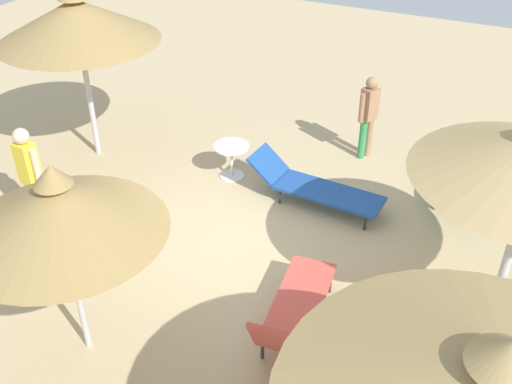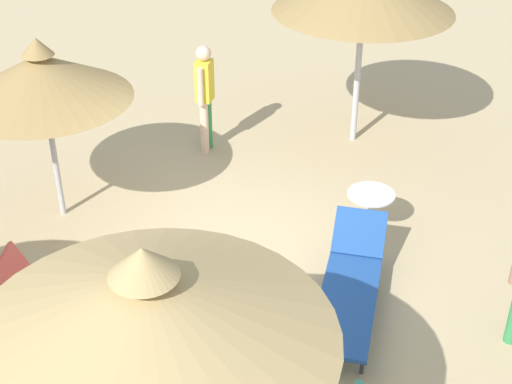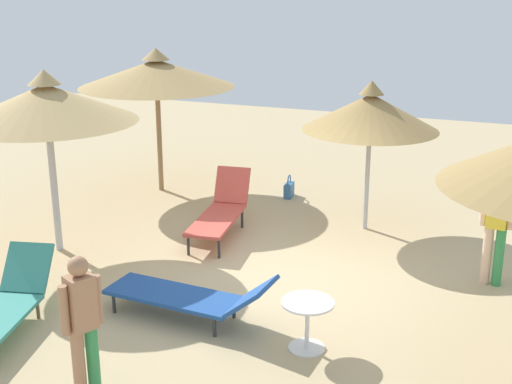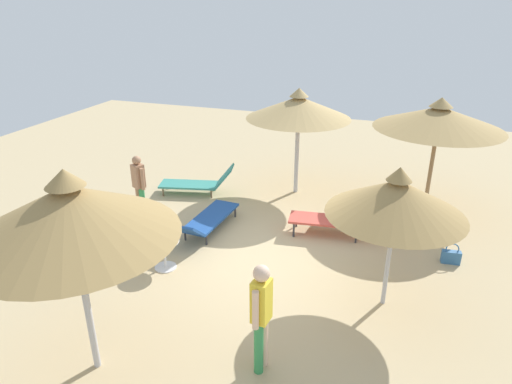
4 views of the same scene
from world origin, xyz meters
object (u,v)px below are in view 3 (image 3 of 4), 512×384
(parasol_umbrella_back, at_px, (156,73))
(lounge_chair_near_left, at_px, (3,306))
(side_table_round, at_px, (307,317))
(person_standing_front, at_px, (497,218))
(person_standing_far_right, at_px, (82,319))
(handbag, at_px, (289,189))
(lounge_chair_near_right, at_px, (192,296))
(lounge_chair_edge, at_px, (221,210))
(parasol_umbrella_far_right, at_px, (371,112))
(parasol_umbrella_center, at_px, (46,103))

(parasol_umbrella_back, bearing_deg, lounge_chair_near_left, -80.10)
(side_table_round, bearing_deg, person_standing_front, 54.19)
(person_standing_far_right, distance_m, handbag, 6.90)
(lounge_chair_near_right, xyz_separation_m, person_standing_front, (3.37, 2.40, 0.64))
(parasol_umbrella_back, distance_m, lounge_chair_edge, 3.35)
(parasol_umbrella_far_right, xyz_separation_m, lounge_chair_edge, (-2.11, -1.16, -1.55))
(parasol_umbrella_center, bearing_deg, parasol_umbrella_back, 90.26)
(lounge_chair_near_left, bearing_deg, lounge_chair_edge, 73.81)
(parasol_umbrella_far_right, distance_m, side_table_round, 4.36)
(lounge_chair_edge, bearing_deg, lounge_chair_near_right, -73.25)
(lounge_chair_edge, height_order, lounge_chair_near_left, lounge_chair_edge)
(person_standing_front, xyz_separation_m, handbag, (-3.81, 2.66, -0.81))
(handbag, bearing_deg, parasol_umbrella_back, -169.15)
(person_standing_far_right, bearing_deg, person_standing_front, 48.96)
(parasol_umbrella_center, height_order, side_table_round, parasol_umbrella_center)
(parasol_umbrella_back, xyz_separation_m, person_standing_front, (6.30, -2.18, -1.33))
(parasol_umbrella_far_right, height_order, parasol_umbrella_center, parasol_umbrella_center)
(parasol_umbrella_far_right, bearing_deg, person_standing_front, -35.86)
(person_standing_far_right, relative_size, handbag, 3.44)
(parasol_umbrella_back, height_order, person_standing_front, parasol_umbrella_back)
(parasol_umbrella_back, relative_size, side_table_round, 4.86)
(lounge_chair_edge, relative_size, person_standing_front, 1.15)
(parasol_umbrella_center, bearing_deg, side_table_round, -18.07)
(lounge_chair_edge, height_order, lounge_chair_near_right, lounge_chair_edge)
(person_standing_front, bearing_deg, lounge_chair_near_left, -146.78)
(parasol_umbrella_back, xyz_separation_m, lounge_chair_near_left, (0.99, -5.66, -1.96))
(lounge_chair_near_right, height_order, handbag, lounge_chair_near_right)
(lounge_chair_edge, height_order, person_standing_far_right, person_standing_far_right)
(lounge_chair_edge, distance_m, person_standing_far_right, 4.60)
(parasol_umbrella_back, xyz_separation_m, lounge_chair_edge, (2.10, -1.83, -1.86))
(parasol_umbrella_back, height_order, lounge_chair_near_left, parasol_umbrella_back)
(parasol_umbrella_center, height_order, lounge_chair_near_left, parasol_umbrella_center)
(parasol_umbrella_far_right, distance_m, parasol_umbrella_center, 4.96)
(parasol_umbrella_far_right, bearing_deg, lounge_chair_edge, -151.35)
(parasol_umbrella_center, height_order, parasol_umbrella_back, parasol_umbrella_center)
(lounge_chair_edge, distance_m, lounge_chair_near_right, 2.88)
(parasol_umbrella_far_right, distance_m, lounge_chair_near_right, 4.44)
(parasol_umbrella_far_right, xyz_separation_m, handbag, (-1.73, 1.15, -1.82))
(parasol_umbrella_far_right, height_order, person_standing_front, parasol_umbrella_far_right)
(person_standing_far_right, bearing_deg, parasol_umbrella_far_right, 74.59)
(lounge_chair_near_right, height_order, person_standing_far_right, person_standing_far_right)
(lounge_chair_near_left, relative_size, person_standing_far_right, 1.35)
(person_standing_front, xyz_separation_m, person_standing_far_right, (-3.66, -4.20, -0.12))
(parasol_umbrella_far_right, relative_size, parasol_umbrella_back, 0.84)
(parasol_umbrella_center, bearing_deg, lounge_chair_edge, 34.98)
(lounge_chair_near_left, xyz_separation_m, side_table_round, (3.47, 0.92, 0.08))
(parasol_umbrella_center, relative_size, lounge_chair_near_left, 1.36)
(side_table_round, bearing_deg, handbag, 110.66)
(parasol_umbrella_center, bearing_deg, parasol_umbrella_far_right, 31.90)
(parasol_umbrella_far_right, bearing_deg, handbag, 146.31)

